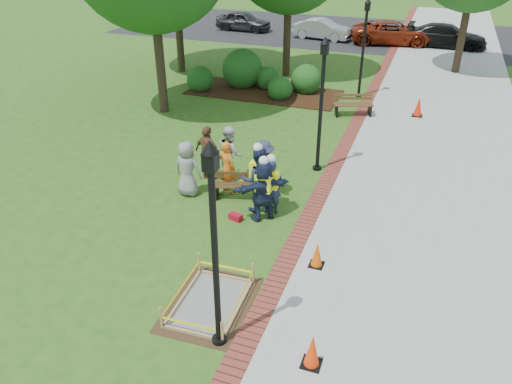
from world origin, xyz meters
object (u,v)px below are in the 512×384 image
(bench_near, at_px, (237,191))
(wet_concrete_pad, at_px, (210,296))
(hivis_worker_a, at_px, (263,188))
(hivis_worker_c, at_px, (258,178))
(cone_front, at_px, (312,351))
(lamp_near, at_px, (214,236))
(hivis_worker_b, at_px, (271,184))

(bench_near, bearing_deg, wet_concrete_pad, -75.56)
(hivis_worker_a, distance_m, hivis_worker_c, 0.49)
(bench_near, bearing_deg, hivis_worker_c, -28.73)
(cone_front, relative_size, hivis_worker_c, 0.36)
(hivis_worker_c, bearing_deg, lamp_near, -78.91)
(cone_front, bearing_deg, wet_concrete_pad, 160.46)
(cone_front, distance_m, hivis_worker_a, 5.20)
(bench_near, bearing_deg, hivis_worker_a, -37.05)
(hivis_worker_a, xyz_separation_m, hivis_worker_c, (-0.30, 0.39, 0.07))
(cone_front, bearing_deg, hivis_worker_b, 116.36)
(bench_near, relative_size, cone_front, 1.99)
(wet_concrete_pad, relative_size, hivis_worker_b, 1.33)
(wet_concrete_pad, relative_size, lamp_near, 0.55)
(wet_concrete_pad, height_order, bench_near, bench_near)
(lamp_near, bearing_deg, hivis_worker_c, 101.09)
(lamp_near, bearing_deg, hivis_worker_a, 98.38)
(wet_concrete_pad, height_order, hivis_worker_a, hivis_worker_a)
(hivis_worker_b, bearing_deg, hivis_worker_a, -101.76)
(wet_concrete_pad, bearing_deg, cone_front, -19.54)
(lamp_near, relative_size, hivis_worker_c, 2.09)
(wet_concrete_pad, xyz_separation_m, hivis_worker_b, (0.01, 4.03, 0.65))
(hivis_worker_a, bearing_deg, wet_concrete_pad, -88.96)
(cone_front, xyz_separation_m, hivis_worker_b, (-2.43, 4.90, 0.54))
(hivis_worker_a, bearing_deg, bench_near, 142.95)
(bench_near, bearing_deg, hivis_worker_b, -20.80)
(lamp_near, xyz_separation_m, hivis_worker_c, (-0.97, 4.95, -1.48))
(hivis_worker_b, bearing_deg, cone_front, -63.64)
(bench_near, height_order, hivis_worker_b, hivis_worker_b)
(lamp_near, distance_m, hivis_worker_b, 5.23)
(cone_front, xyz_separation_m, hivis_worker_a, (-2.51, 4.52, 0.58))
(hivis_worker_b, bearing_deg, hivis_worker_c, 178.43)
(hivis_worker_a, distance_m, hivis_worker_b, 0.39)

